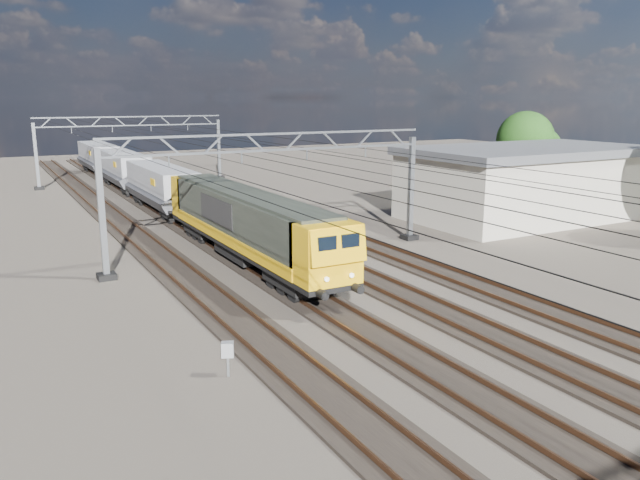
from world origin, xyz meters
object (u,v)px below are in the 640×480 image
hopper_wagon_third (98,156)px  tree_far (529,142)px  industrial_shed (527,182)px  catenary_gantry_far (133,147)px  hopper_wagon_mid (124,168)px  catenary_gantry_mid (276,190)px  hopper_wagon_lead (161,185)px  locomotive (246,222)px  trackside_cabinet (228,351)px

hopper_wagon_third → tree_far: size_ratio=1.66×
industrial_shed → tree_far: tree_far is taller
catenary_gantry_far → hopper_wagon_mid: bearing=-114.3°
catenary_gantry_mid → hopper_wagon_lead: 17.56m
locomotive → trackside_cabinet: bearing=-114.5°
locomotive → catenary_gantry_far: bearing=86.8°
hopper_wagon_lead → hopper_wagon_mid: 14.20m
catenary_gantry_far → hopper_wagon_mid: 5.14m
trackside_cabinet → industrial_shed: (30.10, 15.68, 1.82)m
hopper_wagon_third → tree_far: 48.44m
catenary_gantry_mid → hopper_wagon_third: (-2.00, 45.77, -1.67)m
hopper_wagon_mid → trackside_cabinet: hopper_wagon_mid is taller
hopper_wagon_lead → tree_far: size_ratio=1.66×
trackside_cabinet → tree_far: tree_far is taller
catenary_gantry_mid → catenary_gantry_far: size_ratio=1.00×
catenary_gantry_far → industrial_shed: catenary_gantry_far is taller
hopper_wagon_third → industrial_shed: size_ratio=0.70×
catenary_gantry_far → tree_far: size_ratio=2.55×
catenary_gantry_mid → industrial_shed: 22.12m
hopper_wagon_lead → catenary_gantry_far: bearing=83.9°
catenary_gantry_mid → industrial_shed: (22.00, 2.00, -1.18)m
catenary_gantry_mid → hopper_wagon_third: size_ratio=1.53×
hopper_wagon_lead → hopper_wagon_third: 28.40m
catenary_gantry_far → industrial_shed: bearing=-57.1°
hopper_wagon_third → trackside_cabinet: hopper_wagon_third is taller
industrial_shed → trackside_cabinet: bearing=-152.5°
hopper_wagon_lead → hopper_wagon_third: size_ratio=1.00×
catenary_gantry_far → trackside_cabinet: (-8.10, -49.68, -3.00)m
tree_far → catenary_gantry_mid: bearing=-162.1°
catenary_gantry_far → locomotive: bearing=-93.2°
hopper_wagon_third → hopper_wagon_lead: bearing=-90.0°
locomotive → hopper_wagon_third: 46.10m
hopper_wagon_lead → hopper_wagon_mid: size_ratio=1.00×
catenary_gantry_far → hopper_wagon_third: size_ratio=1.53×
trackside_cabinet → catenary_gantry_far: bearing=104.7°
hopper_wagon_lead → hopper_wagon_mid: same height
hopper_wagon_third → industrial_shed: (24.00, -43.77, 0.49)m
catenary_gantry_far → hopper_wagon_lead: catenary_gantry_far is taller
hopper_wagon_third → trackside_cabinet: 59.78m
hopper_wagon_mid → hopper_wagon_third: (0.00, 14.20, 0.00)m
catenary_gantry_mid → hopper_wagon_third: catenary_gantry_mid is taller
hopper_wagon_lead → trackside_cabinet: size_ratio=10.82×
hopper_wagon_mid → industrial_shed: 38.09m
hopper_wagon_third → catenary_gantry_far: bearing=-78.4°
locomotive → hopper_wagon_lead: 17.70m
catenary_gantry_far → industrial_shed: 40.51m
hopper_wagon_mid → trackside_cabinet: size_ratio=10.82×
catenary_gantry_mid → catenary_gantry_far: bearing=90.0°
catenary_gantry_far → industrial_shed: (22.00, -34.00, -1.18)m
hopper_wagon_lead → tree_far: (32.32, -7.58, 2.75)m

